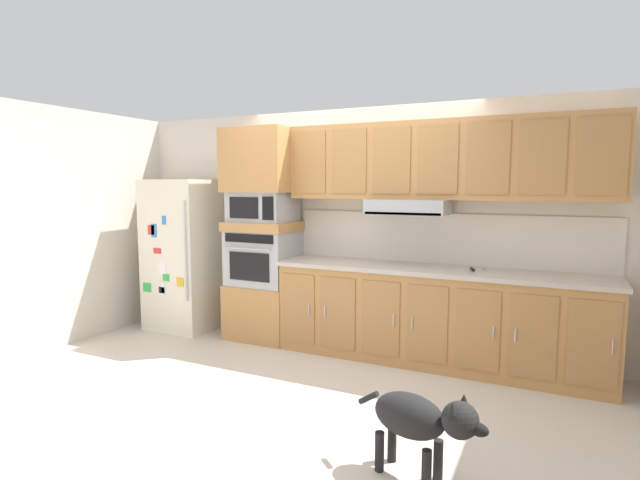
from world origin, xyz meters
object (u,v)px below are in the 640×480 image
(built_in_oven, at_px, (264,257))
(screwdriver, at_px, (473,269))
(microwave, at_px, (263,207))
(refrigerator, at_px, (185,254))
(dog, at_px, (420,419))

(built_in_oven, bearing_deg, screwdriver, 0.07)
(built_in_oven, distance_m, microwave, 0.56)
(screwdriver, bearing_deg, microwave, -179.93)
(refrigerator, relative_size, dog, 2.16)
(built_in_oven, xyz_separation_m, microwave, (0.00, -0.00, 0.56))
(microwave, distance_m, screwdriver, 2.30)
(microwave, height_order, screwdriver, microwave)
(screwdriver, height_order, dog, screwdriver)
(microwave, bearing_deg, built_in_oven, 179.23)
(built_in_oven, relative_size, dog, 0.86)
(refrigerator, bearing_deg, screwdriver, 1.22)
(refrigerator, bearing_deg, built_in_oven, 3.67)
(refrigerator, height_order, screwdriver, refrigerator)
(refrigerator, xyz_separation_m, screwdriver, (3.30, 0.07, 0.05))
(built_in_oven, xyz_separation_m, dog, (2.26, -1.95, -0.53))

